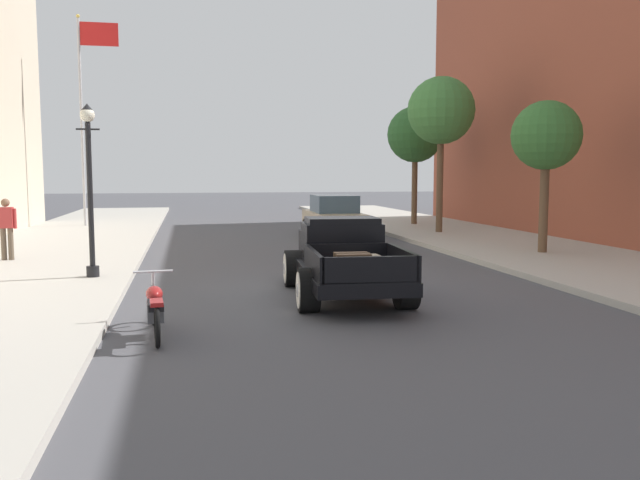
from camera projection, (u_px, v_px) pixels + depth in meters
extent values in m
plane|color=#47474C|center=(340.00, 288.00, 14.12)|extent=(140.00, 140.00, 0.00)
cube|color=#ADA89E|center=(637.00, 274.00, 15.54)|extent=(5.50, 64.00, 0.15)
cube|color=black|center=(344.00, 270.00, 13.08)|extent=(2.04, 4.99, 0.24)
cube|color=black|center=(341.00, 242.00, 13.37)|extent=(1.62, 1.19, 0.80)
cube|color=black|center=(342.00, 220.00, 13.28)|extent=(1.49, 1.02, 0.12)
cube|color=#3D4C5B|center=(337.00, 232.00, 13.92)|extent=(1.33, 0.12, 0.44)
cube|color=black|center=(331.00, 243.00, 14.67)|extent=(1.40, 1.57, 0.52)
cube|color=silver|center=(326.00, 240.00, 15.46)|extent=(0.68, 0.14, 0.47)
cube|color=black|center=(358.00, 274.00, 11.69)|extent=(1.81, 2.19, 0.04)
cube|color=black|center=(314.00, 263.00, 11.55)|extent=(0.20, 2.10, 0.44)
cube|color=black|center=(402.00, 261.00, 11.78)|extent=(0.20, 2.10, 0.44)
cube|color=black|center=(371.00, 270.00, 10.67)|extent=(1.62, 0.17, 0.44)
cube|color=black|center=(348.00, 255.00, 12.66)|extent=(1.62, 0.17, 0.44)
cylinder|color=black|center=(293.00, 268.00, 14.30)|extent=(0.41, 0.82, 0.80)
cylinder|color=silver|center=(285.00, 268.00, 14.27)|extent=(0.05, 0.66, 0.66)
cylinder|color=silver|center=(284.00, 268.00, 14.27)|extent=(0.03, 0.24, 0.24)
cylinder|color=black|center=(373.00, 267.00, 14.55)|extent=(0.41, 0.82, 0.80)
cylinder|color=silver|center=(381.00, 266.00, 14.57)|extent=(0.05, 0.66, 0.66)
cylinder|color=silver|center=(382.00, 266.00, 14.57)|extent=(0.03, 0.24, 0.24)
cylinder|color=black|center=(308.00, 290.00, 11.64)|extent=(0.41, 0.82, 0.80)
cylinder|color=silver|center=(298.00, 290.00, 11.62)|extent=(0.05, 0.66, 0.66)
cylinder|color=silver|center=(297.00, 290.00, 11.61)|extent=(0.03, 0.24, 0.24)
cylinder|color=black|center=(406.00, 287.00, 11.89)|extent=(0.41, 0.82, 0.80)
cylinder|color=silver|center=(416.00, 287.00, 11.92)|extent=(0.05, 0.66, 0.66)
cylinder|color=silver|center=(416.00, 287.00, 11.92)|extent=(0.03, 0.24, 0.24)
cube|color=brown|center=(352.00, 265.00, 11.29)|extent=(0.62, 0.47, 0.40)
cube|color=#3D2D1E|center=(352.00, 265.00, 11.29)|extent=(0.62, 0.09, 0.42)
cube|color=gray|center=(367.00, 262.00, 12.00)|extent=(0.46, 0.35, 0.28)
torus|color=black|center=(154.00, 305.00, 10.64)|extent=(0.13, 0.67, 0.67)
torus|color=black|center=(157.00, 325.00, 9.25)|extent=(0.13, 0.67, 0.67)
cube|color=#4C4C51|center=(155.00, 312.00, 9.89)|extent=(0.28, 0.46, 0.28)
ellipsoid|color=maroon|center=(154.00, 294.00, 10.11)|extent=(0.30, 0.54, 0.24)
cube|color=black|center=(156.00, 305.00, 9.64)|extent=(0.27, 0.58, 0.10)
cylinder|color=silver|center=(153.00, 287.00, 10.55)|extent=(0.07, 0.26, 0.58)
cylinder|color=silver|center=(153.00, 271.00, 10.41)|extent=(0.62, 0.09, 0.04)
cube|color=maroon|center=(156.00, 303.00, 9.22)|extent=(0.21, 0.41, 0.06)
cube|color=tan|center=(333.00, 222.00, 24.82)|extent=(1.77, 4.32, 0.80)
cube|color=#384C5B|center=(334.00, 204.00, 24.60)|extent=(1.54, 2.02, 0.64)
cylinder|color=black|center=(306.00, 227.00, 25.96)|extent=(0.23, 0.66, 0.66)
cylinder|color=black|center=(347.00, 227.00, 26.26)|extent=(0.23, 0.66, 0.66)
cylinder|color=black|center=(318.00, 233.00, 23.44)|extent=(0.23, 0.66, 0.66)
cylinder|color=black|center=(363.00, 232.00, 23.74)|extent=(0.23, 0.66, 0.66)
cylinder|color=brown|center=(4.00, 244.00, 17.50)|extent=(0.14, 0.14, 0.86)
cylinder|color=brown|center=(11.00, 244.00, 17.53)|extent=(0.14, 0.14, 0.86)
cube|color=#B23333|center=(6.00, 218.00, 17.44)|extent=(0.36, 0.22, 0.56)
cylinder|color=#B23333|center=(15.00, 219.00, 17.49)|extent=(0.09, 0.09, 0.54)
sphere|color=brown|center=(5.00, 203.00, 17.40)|extent=(0.22, 0.22, 0.22)
cylinder|color=black|center=(93.00, 271.00, 14.70)|extent=(0.28, 0.28, 0.24)
cylinder|color=black|center=(90.00, 195.00, 14.53)|extent=(0.12, 0.12, 3.20)
cylinder|color=black|center=(88.00, 129.00, 14.38)|extent=(0.50, 0.04, 0.04)
sphere|color=silver|center=(87.00, 115.00, 14.35)|extent=(0.32, 0.32, 0.32)
cone|color=black|center=(87.00, 107.00, 14.33)|extent=(0.24, 0.24, 0.14)
cylinder|color=#B2B2B7|center=(82.00, 123.00, 28.62)|extent=(0.12, 0.12, 9.00)
sphere|color=gold|center=(78.00, 16.00, 28.15)|extent=(0.16, 0.16, 0.16)
cube|color=red|center=(99.00, 34.00, 28.39)|extent=(1.60, 0.03, 1.00)
cylinder|color=brown|center=(544.00, 207.00, 19.17)|extent=(0.26, 0.26, 2.67)
sphere|color=#33662D|center=(546.00, 135.00, 18.95)|extent=(2.01, 2.01, 2.01)
cylinder|color=brown|center=(440.00, 184.00, 25.75)|extent=(0.26, 0.26, 3.78)
sphere|color=#3D7538|center=(441.00, 110.00, 25.46)|extent=(2.63, 2.63, 2.63)
cylinder|color=brown|center=(414.00, 190.00, 29.92)|extent=(0.26, 0.26, 3.12)
sphere|color=#285628|center=(415.00, 134.00, 29.66)|extent=(2.54, 2.54, 2.54)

